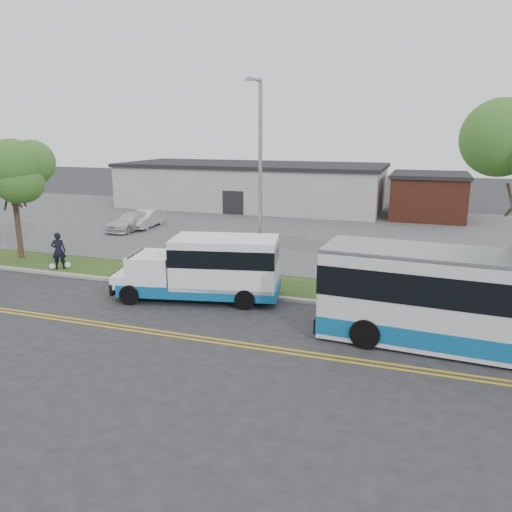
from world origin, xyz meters
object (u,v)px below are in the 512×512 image
at_px(tree_west, 12,172).
at_px(shuttle_bus, 209,267).
at_px(pedestrian, 59,251).
at_px(parked_car_b, 131,221).
at_px(transit_bus, 503,306).
at_px(parked_car_a, 146,219).
at_px(streetlight_near, 260,178).

bearing_deg(tree_west, shuttle_bus, -12.62).
bearing_deg(pedestrian, parked_car_b, -108.15).
height_order(shuttle_bus, parked_car_b, shuttle_bus).
bearing_deg(transit_bus, parked_car_a, 149.35).
height_order(tree_west, streetlight_near, streetlight_near).
xyz_separation_m(tree_west, parked_car_a, (1.89, 10.82, -4.35)).
distance_m(shuttle_bus, pedestrian, 9.79).
xyz_separation_m(tree_west, pedestrian, (3.87, -1.30, -4.02)).
bearing_deg(parked_car_a, parked_car_b, -110.43).
bearing_deg(transit_bus, pedestrian, 173.77).
xyz_separation_m(tree_west, shuttle_bus, (13.50, -3.02, -3.61)).
relative_size(streetlight_near, shuttle_bus, 1.23).
relative_size(tree_west, pedestrian, 3.45).
bearing_deg(streetlight_near, shuttle_bus, -120.52).
bearing_deg(parked_car_b, tree_west, -93.03).
height_order(pedestrian, parked_car_a, pedestrian).
distance_m(transit_bus, parked_car_b, 27.68).
distance_m(pedestrian, parked_car_a, 12.28).
distance_m(tree_west, shuttle_bus, 14.29).
distance_m(shuttle_bus, parked_car_a, 18.08).
bearing_deg(parked_car_b, transit_bus, -25.60).
height_order(shuttle_bus, parked_car_a, shuttle_bus).
height_order(streetlight_near, shuttle_bus, streetlight_near).
height_order(streetlight_near, parked_car_a, streetlight_near).
relative_size(pedestrian, parked_car_b, 0.44).
relative_size(transit_bus, parked_car_b, 2.70).
relative_size(tree_west, streetlight_near, 0.73).
relative_size(tree_west, parked_car_a, 1.70).
xyz_separation_m(pedestrian, parked_car_b, (-2.39, 10.74, -0.34)).
bearing_deg(shuttle_bus, tree_west, 155.56).
height_order(transit_bus, parked_car_a, transit_bus).
height_order(streetlight_near, transit_bus, streetlight_near).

